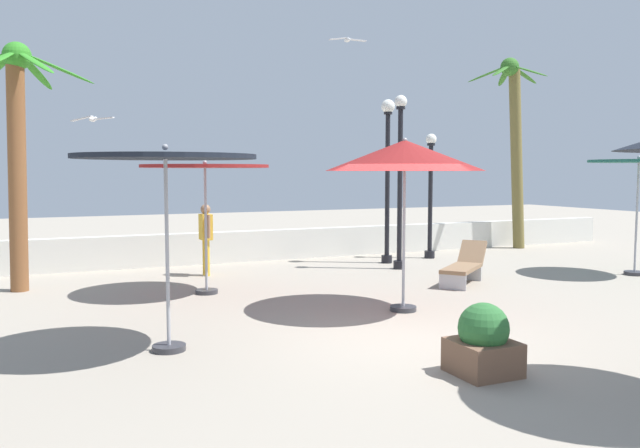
{
  "coord_description": "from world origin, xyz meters",
  "views": [
    {
      "loc": [
        -4.89,
        -8.0,
        2.38
      ],
      "look_at": [
        0.0,
        2.87,
        1.4
      ],
      "focal_mm": 35.91,
      "sensor_mm": 36.0,
      "label": 1
    }
  ],
  "objects": [
    {
      "name": "ground_plane",
      "position": [
        0.0,
        0.0,
        0.0
      ],
      "size": [
        56.0,
        56.0,
        0.0
      ],
      "primitive_type": "plane",
      "color": "#9E9384"
    },
    {
      "name": "boundary_wall",
      "position": [
        0.0,
        8.2,
        0.4
      ],
      "size": [
        25.2,
        0.3,
        0.81
      ],
      "primitive_type": "cube",
      "color": "silver",
      "rests_on": "ground_plane"
    },
    {
      "name": "patio_umbrella_0",
      "position": [
        -1.85,
        4.16,
        2.37
      ],
      "size": [
        2.45,
        2.45,
        2.6
      ],
      "color": "#333338",
      "rests_on": "ground_plane"
    },
    {
      "name": "patio_umbrella_2",
      "position": [
        7.73,
        2.34,
        2.45
      ],
      "size": [
        2.18,
        2.18,
        2.74
      ],
      "color": "#333338",
      "rests_on": "ground_plane"
    },
    {
      "name": "patio_umbrella_3",
      "position": [
        -3.3,
        0.43,
        2.44
      ],
      "size": [
        2.36,
        2.36,
        2.74
      ],
      "color": "#333338",
      "rests_on": "ground_plane"
    },
    {
      "name": "patio_umbrella_5",
      "position": [
        0.84,
        1.26,
        2.64
      ],
      "size": [
        2.68,
        2.68,
        2.95
      ],
      "color": "#333338",
      "rests_on": "ground_plane"
    },
    {
      "name": "palm_tree_0",
      "position": [
        -5.13,
        5.96,
        3.05
      ],
      "size": [
        2.86,
        2.66,
        4.9
      ],
      "color": "brown",
      "rests_on": "ground_plane"
    },
    {
      "name": "palm_tree_1",
      "position": [
        8.63,
        7.53,
        3.5
      ],
      "size": [
        2.38,
        2.36,
        5.81
      ],
      "color": "brown",
      "rests_on": "ground_plane"
    },
    {
      "name": "lamp_post_0",
      "position": [
        5.04,
        6.71,
        1.84
      ],
      "size": [
        0.29,
        0.29,
        3.41
      ],
      "color": "black",
      "rests_on": "ground_plane"
    },
    {
      "name": "lamp_post_1",
      "position": [
        3.49,
        6.38,
        2.53
      ],
      "size": [
        0.35,
        0.35,
        4.22
      ],
      "color": "black",
      "rests_on": "ground_plane"
    },
    {
      "name": "lamp_post_2",
      "position": [
        3.25,
        5.36,
        2.31
      ],
      "size": [
        0.31,
        0.31,
        4.21
      ],
      "color": "black",
      "rests_on": "ground_plane"
    },
    {
      "name": "lounge_chair_0",
      "position": [
        3.47,
        3.08,
        0.38
      ],
      "size": [
        1.82,
        1.61,
        0.84
      ],
      "color": "#B7B7BC",
      "rests_on": "ground_plane"
    },
    {
      "name": "guest_0",
      "position": [
        -1.31,
        6.31,
        0.99
      ],
      "size": [
        0.25,
        0.56,
        1.64
      ],
      "color": "gold",
      "rests_on": "ground_plane"
    },
    {
      "name": "seagull_0",
      "position": [
        3.78,
        9.28,
        6.27
      ],
      "size": [
        1.18,
        0.38,
        0.14
      ],
      "color": "white"
    },
    {
      "name": "seagull_2",
      "position": [
        -3.5,
        8.52,
        3.65
      ],
      "size": [
        0.99,
        0.62,
        0.15
      ],
      "color": "white"
    },
    {
      "name": "planter",
      "position": [
        -0.12,
        -2.08,
        0.38
      ],
      "size": [
        0.7,
        0.7,
        0.85
      ],
      "color": "brown",
      "rests_on": "ground_plane"
    }
  ]
}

